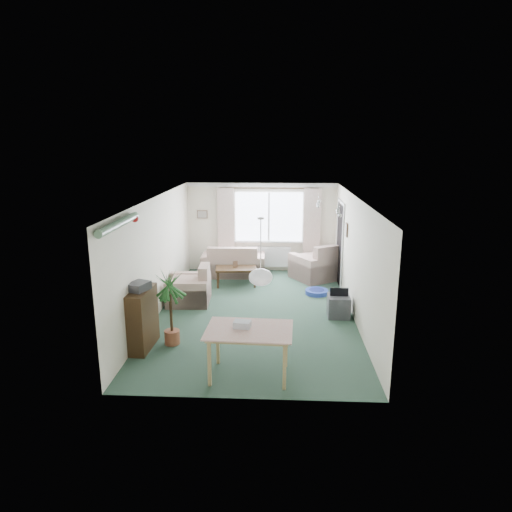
{
  "coord_description": "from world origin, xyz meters",
  "views": [
    {
      "loc": [
        0.46,
        -8.89,
        3.48
      ],
      "look_at": [
        0.0,
        0.3,
        1.15
      ],
      "focal_mm": 32.0,
      "sensor_mm": 36.0,
      "label": 1
    }
  ],
  "objects_px": {
    "bookshelf": "(143,319)",
    "pet_bed": "(317,292)",
    "dining_table": "(249,353)",
    "tv_cube": "(338,306)",
    "armchair_corner": "(316,261)",
    "houseplant": "(171,308)",
    "armchair_left": "(189,284)",
    "sofa": "(233,260)",
    "coffee_table": "(236,276)"
  },
  "relations": [
    {
      "from": "dining_table",
      "to": "pet_bed",
      "type": "distance_m",
      "value": 4.11
    },
    {
      "from": "bookshelf",
      "to": "pet_bed",
      "type": "bearing_deg",
      "value": 45.49
    },
    {
      "from": "houseplant",
      "to": "pet_bed",
      "type": "distance_m",
      "value": 3.99
    },
    {
      "from": "armchair_corner",
      "to": "bookshelf",
      "type": "distance_m",
      "value": 5.35
    },
    {
      "from": "dining_table",
      "to": "bookshelf",
      "type": "bearing_deg",
      "value": 154.63
    },
    {
      "from": "dining_table",
      "to": "pet_bed",
      "type": "bearing_deg",
      "value": 71.08
    },
    {
      "from": "armchair_corner",
      "to": "coffee_table",
      "type": "height_order",
      "value": "armchair_corner"
    },
    {
      "from": "tv_cube",
      "to": "pet_bed",
      "type": "bearing_deg",
      "value": 104.6
    },
    {
      "from": "armchair_corner",
      "to": "pet_bed",
      "type": "relative_size",
      "value": 1.99
    },
    {
      "from": "coffee_table",
      "to": "bookshelf",
      "type": "bearing_deg",
      "value": -109.54
    },
    {
      "from": "armchair_corner",
      "to": "houseplant",
      "type": "bearing_deg",
      "value": 22.74
    },
    {
      "from": "sofa",
      "to": "armchair_left",
      "type": "bearing_deg",
      "value": 68.91
    },
    {
      "from": "coffee_table",
      "to": "pet_bed",
      "type": "height_order",
      "value": "coffee_table"
    },
    {
      "from": "dining_table",
      "to": "tv_cube",
      "type": "xyz_separation_m",
      "value": [
        1.66,
        2.51,
        -0.15
      ]
    },
    {
      "from": "armchair_left",
      "to": "tv_cube",
      "type": "distance_m",
      "value": 3.28
    },
    {
      "from": "bookshelf",
      "to": "pet_bed",
      "type": "height_order",
      "value": "bookshelf"
    },
    {
      "from": "armchair_corner",
      "to": "tv_cube",
      "type": "xyz_separation_m",
      "value": [
        0.27,
        -2.62,
        -0.25
      ]
    },
    {
      "from": "coffee_table",
      "to": "tv_cube",
      "type": "height_order",
      "value": "coffee_table"
    },
    {
      "from": "armchair_left",
      "to": "houseplant",
      "type": "xyz_separation_m",
      "value": [
        0.11,
        -2.12,
        0.25
      ]
    },
    {
      "from": "armchair_corner",
      "to": "houseplant",
      "type": "distance_m",
      "value": 4.96
    },
    {
      "from": "sofa",
      "to": "armchair_left",
      "type": "relative_size",
      "value": 1.73
    },
    {
      "from": "coffee_table",
      "to": "dining_table",
      "type": "relative_size",
      "value": 0.84
    },
    {
      "from": "armchair_corner",
      "to": "pet_bed",
      "type": "distance_m",
      "value": 1.32
    },
    {
      "from": "coffee_table",
      "to": "bookshelf",
      "type": "xyz_separation_m",
      "value": [
        -1.27,
        -3.58,
        0.3
      ]
    },
    {
      "from": "armchair_left",
      "to": "bookshelf",
      "type": "relative_size",
      "value": 0.91
    },
    {
      "from": "armchair_corner",
      "to": "dining_table",
      "type": "height_order",
      "value": "armchair_corner"
    },
    {
      "from": "coffee_table",
      "to": "houseplant",
      "type": "height_order",
      "value": "houseplant"
    },
    {
      "from": "coffee_table",
      "to": "dining_table",
      "type": "distance_m",
      "value": 4.52
    },
    {
      "from": "pet_bed",
      "to": "armchair_corner",
      "type": "bearing_deg",
      "value": 87.22
    },
    {
      "from": "dining_table",
      "to": "sofa",
      "type": "bearing_deg",
      "value": 98.13
    },
    {
      "from": "pet_bed",
      "to": "houseplant",
      "type": "bearing_deg",
      "value": -134.41
    },
    {
      "from": "coffee_table",
      "to": "tv_cube",
      "type": "relative_size",
      "value": 2.07
    },
    {
      "from": "dining_table",
      "to": "armchair_corner",
      "type": "bearing_deg",
      "value": 74.84
    },
    {
      "from": "houseplant",
      "to": "armchair_left",
      "type": "bearing_deg",
      "value": 93.02
    },
    {
      "from": "armchair_corner",
      "to": "pet_bed",
      "type": "height_order",
      "value": "armchair_corner"
    },
    {
      "from": "sofa",
      "to": "coffee_table",
      "type": "relative_size",
      "value": 1.65
    },
    {
      "from": "dining_table",
      "to": "tv_cube",
      "type": "distance_m",
      "value": 3.01
    },
    {
      "from": "houseplant",
      "to": "bookshelf",
      "type": "bearing_deg",
      "value": -160.02
    },
    {
      "from": "tv_cube",
      "to": "bookshelf",
      "type": "bearing_deg",
      "value": -154.38
    },
    {
      "from": "sofa",
      "to": "armchair_corner",
      "type": "relative_size",
      "value": 1.57
    },
    {
      "from": "sofa",
      "to": "houseplant",
      "type": "bearing_deg",
      "value": 79.8
    },
    {
      "from": "armchair_corner",
      "to": "tv_cube",
      "type": "bearing_deg",
      "value": 63.31
    },
    {
      "from": "armchair_corner",
      "to": "dining_table",
      "type": "relative_size",
      "value": 0.89
    },
    {
      "from": "bookshelf",
      "to": "dining_table",
      "type": "relative_size",
      "value": 0.88
    },
    {
      "from": "armchair_left",
      "to": "houseplant",
      "type": "distance_m",
      "value": 2.14
    },
    {
      "from": "houseplant",
      "to": "coffee_table",
      "type": "bearing_deg",
      "value": 76.53
    },
    {
      "from": "sofa",
      "to": "coffee_table",
      "type": "bearing_deg",
      "value": 98.39
    },
    {
      "from": "sofa",
      "to": "armchair_corner",
      "type": "bearing_deg",
      "value": 172.72
    },
    {
      "from": "bookshelf",
      "to": "houseplant",
      "type": "distance_m",
      "value": 0.5
    },
    {
      "from": "houseplant",
      "to": "tv_cube",
      "type": "xyz_separation_m",
      "value": [
        3.09,
        1.45,
        -0.45
      ]
    }
  ]
}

